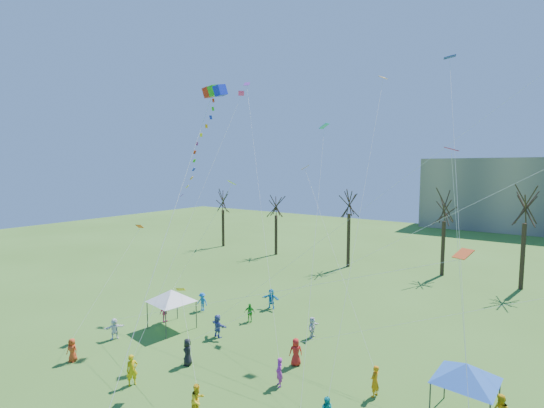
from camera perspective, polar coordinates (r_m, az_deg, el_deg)
The scene contains 6 objects.
bare_tree_row at distance 48.57m, azimuth 22.67°, elevation -1.66°, with size 68.73×8.61×11.13m.
big_box_kite at distance 24.71m, azimuth -10.68°, elevation 7.96°, with size 2.58×6.02×19.06m.
canopy_tent_white at distance 32.37m, azimuth -14.92°, elevation -13.18°, with size 4.24×4.24×3.21m.
canopy_tent_blue at distance 23.28m, azimuth 27.21°, elevation -21.59°, with size 4.08×4.08×3.07m.
festival_crowd at distance 26.75m, azimuth -1.68°, elevation -21.42°, with size 25.87×16.30×1.86m.
small_kites_aloft at distance 26.32m, azimuth 9.65°, elevation 5.83°, with size 29.01×18.38×32.28m.
Camera 1 is at (12.78, -11.83, 12.95)m, focal length 25.00 mm.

